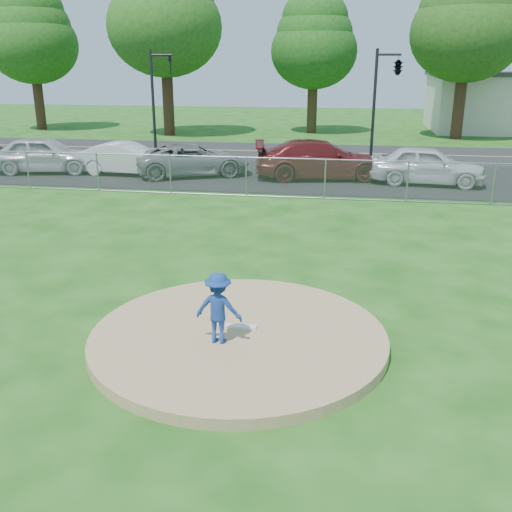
{
  "coord_description": "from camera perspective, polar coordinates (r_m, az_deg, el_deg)",
  "views": [
    {
      "loc": [
        1.82,
        -9.23,
        4.84
      ],
      "look_at": [
        0.0,
        2.0,
        1.0
      ],
      "focal_mm": 40.0,
      "sensor_mm": 36.0,
      "label": 1
    }
  ],
  "objects": [
    {
      "name": "parked_car_gray",
      "position": [
        26.36,
        -6.32,
        9.54
      ],
      "size": [
        5.63,
        4.22,
        1.42
      ],
      "primitive_type": "imported",
      "rotation": [
        0.0,
        0.0,
        1.99
      ],
      "color": "gray",
      "rests_on": "parking_lot"
    },
    {
      "name": "parked_car_pearl",
      "position": [
        25.27,
        16.77,
        8.69
      ],
      "size": [
        4.86,
        2.34,
        1.6
      ],
      "primitive_type": "imported",
      "rotation": [
        0.0,
        0.0,
        1.47
      ],
      "color": "silver",
      "rests_on": "parking_lot"
    },
    {
      "name": "traffic_cone",
      "position": [
        25.38,
        -10.33,
        8.19
      ],
      "size": [
        0.37,
        0.37,
        0.71
      ],
      "primitive_type": "cone",
      "color": "orange",
      "rests_on": "parking_lot"
    },
    {
      "name": "tree_center",
      "position": [
        43.35,
        5.83,
        20.71
      ],
      "size": [
        6.16,
        6.16,
        9.84
      ],
      "color": "#362513",
      "rests_on": "ground"
    },
    {
      "name": "tree_left",
      "position": [
        42.36,
        -9.2,
        23.03
      ],
      "size": [
        7.84,
        7.84,
        12.53
      ],
      "color": "#352013",
      "rests_on": "ground"
    },
    {
      "name": "parked_car_silver",
      "position": [
        28.67,
        -20.38,
        9.5
      ],
      "size": [
        5.2,
        2.87,
        1.68
      ],
      "primitive_type": "imported",
      "rotation": [
        0.0,
        0.0,
        1.76
      ],
      "color": "silver",
      "rests_on": "parking_lot"
    },
    {
      "name": "tree_far_left",
      "position": [
        48.53,
        -21.58,
        20.06
      ],
      "size": [
        6.72,
        6.72,
        10.74
      ],
      "color": "#392014",
      "rests_on": "ground"
    },
    {
      "name": "traffic_signal_left",
      "position": [
        33.01,
        -9.9,
        15.82
      ],
      "size": [
        1.28,
        0.2,
        5.6
      ],
      "color": "black",
      "rests_on": "ground"
    },
    {
      "name": "pitching_rubber",
      "position": [
        10.65,
        -1.56,
        -7.05
      ],
      "size": [
        0.6,
        0.15,
        0.04
      ],
      "primitive_type": "cube",
      "color": "white",
      "rests_on": "pitchers_mound"
    },
    {
      "name": "traffic_signal_center",
      "position": [
        31.3,
        13.8,
        17.72
      ],
      "size": [
        1.42,
        2.48,
        5.6
      ],
      "color": "black",
      "rests_on": "ground"
    },
    {
      "name": "parked_car_darkred",
      "position": [
        25.62,
        6.49,
        9.57
      ],
      "size": [
        6.09,
        3.27,
        1.68
      ],
      "primitive_type": "imported",
      "rotation": [
        0.0,
        0.0,
        1.74
      ],
      "color": "#5D1718",
      "rests_on": "parking_lot"
    },
    {
      "name": "street",
      "position": [
        33.63,
        6.09,
        10.27
      ],
      "size": [
        60.0,
        7.0,
        0.01
      ],
      "primitive_type": "cube",
      "color": "black",
      "rests_on": "ground"
    },
    {
      "name": "ground",
      "position": [
        19.91,
        3.69,
        4.54
      ],
      "size": [
        120.0,
        120.0,
        0.0
      ],
      "primitive_type": "plane",
      "color": "#164A10",
      "rests_on": "ground"
    },
    {
      "name": "tree_right",
      "position": [
        41.95,
        20.49,
        21.4
      ],
      "size": [
        7.28,
        7.28,
        11.63
      ],
      "color": "#381F14",
      "rests_on": "ground"
    },
    {
      "name": "pitchers_mound",
      "position": [
        10.53,
        -1.75,
        -8.1
      ],
      "size": [
        5.4,
        5.4,
        0.2
      ],
      "primitive_type": "cylinder",
      "color": "#A38359",
      "rests_on": "ground"
    },
    {
      "name": "parking_lot",
      "position": [
        26.24,
        5.11,
        7.96
      ],
      "size": [
        50.0,
        8.0,
        0.01
      ],
      "primitive_type": "cube",
      "color": "black",
      "rests_on": "ground"
    },
    {
      "name": "parked_car_white",
      "position": [
        27.09,
        -12.77,
        9.47
      ],
      "size": [
        4.49,
        1.85,
        1.45
      ],
      "primitive_type": "imported",
      "rotation": [
        0.0,
        0.0,
        1.5
      ],
      "color": "silver",
      "rests_on": "parking_lot"
    },
    {
      "name": "chain_link_fence",
      "position": [
        21.7,
        4.26,
        7.73
      ],
      "size": [
        40.0,
        0.06,
        1.5
      ],
      "primitive_type": "cube",
      "color": "gray",
      "rests_on": "ground"
    },
    {
      "name": "pitcher",
      "position": [
        9.91,
        -3.78,
        -5.2
      ],
      "size": [
        0.86,
        0.54,
        1.28
      ],
      "primitive_type": "imported",
      "rotation": [
        0.0,
        0.0,
        3.06
      ],
      "color": "navy",
      "rests_on": "pitchers_mound"
    }
  ]
}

